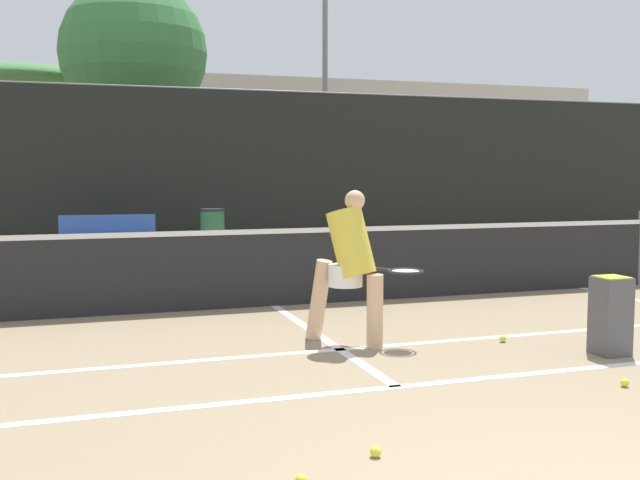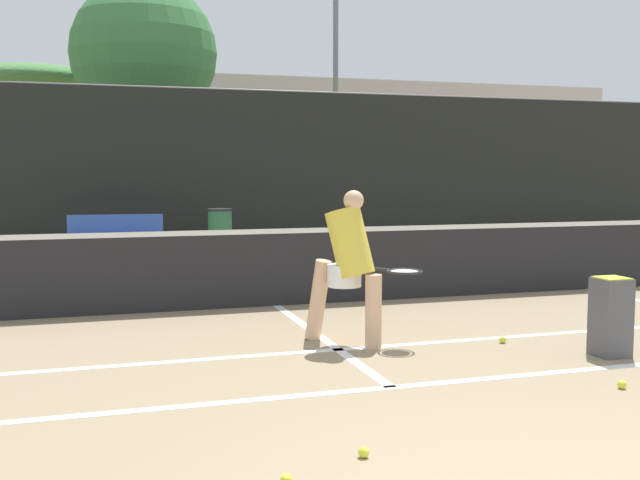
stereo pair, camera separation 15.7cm
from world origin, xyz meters
name	(u,v)px [view 1 (the left image)]	position (x,y,z in m)	size (l,w,h in m)	color
court_baseline_near	(396,387)	(0.00, 2.56, 0.00)	(11.00, 0.10, 0.01)	white
court_service_line	(340,349)	(0.00, 3.83, 0.00)	(8.25, 0.10, 0.01)	white
court_center_mark	(321,337)	(0.00, 4.39, 0.00)	(0.10, 3.66, 0.01)	white
net	(274,265)	(0.00, 6.22, 0.51)	(11.09, 0.09, 1.07)	slate
fence_back	(192,171)	(0.00, 12.69, 1.66)	(24.00, 0.06, 3.33)	black
player_practicing	(350,262)	(0.17, 4.02, 0.79)	(1.10, 0.87, 1.48)	#DBAD84
tennis_ball_scattered_0	(376,452)	(-0.69, 1.31, 0.03)	(0.07, 0.07, 0.07)	#D1E033
tennis_ball_scattered_1	(503,339)	(1.60, 3.63, 0.03)	(0.07, 0.07, 0.07)	#D1E033
tennis_ball_scattered_2	(301,480)	(-1.21, 1.06, 0.03)	(0.07, 0.07, 0.07)	#D1E033
tennis_ball_scattered_4	(625,383)	(1.67, 2.02, 0.03)	(0.07, 0.07, 0.07)	#D1E033
ball_hopper	(611,314)	(2.25, 2.91, 0.37)	(0.28, 0.28, 0.71)	#4C4C51
courtside_bench	(108,237)	(-1.73, 11.38, 0.47)	(1.72, 0.52, 0.86)	#2D519E
trash_bin	(213,234)	(0.17, 11.38, 0.48)	(0.47, 0.47, 0.95)	#28603D
parked_car	(242,213)	(1.53, 15.05, 0.65)	(1.62, 4.20, 1.54)	maroon
floodlight_mast	(325,46)	(5.05, 19.22, 5.43)	(1.10, 0.24, 8.55)	slate
tree_west	(134,54)	(-0.77, 16.88, 4.56)	(3.63, 3.63, 6.39)	brown
tree_mid	(20,82)	(-3.62, 20.29, 4.13)	(4.21, 4.21, 4.63)	brown
building_far	(140,147)	(0.00, 24.80, 2.52)	(36.00, 2.40, 5.04)	#B2ADA3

